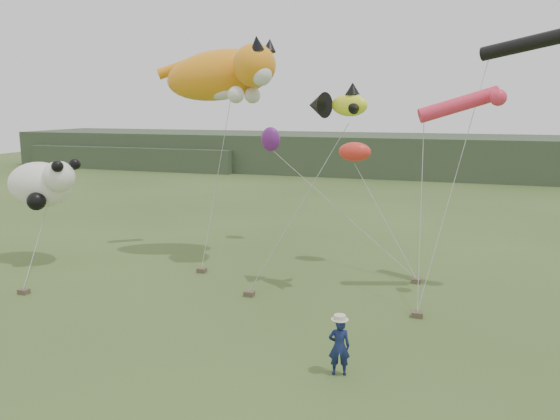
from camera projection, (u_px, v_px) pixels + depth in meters
The scene contains 9 objects.
ground at pixel (267, 353), 15.80m from camera, with size 120.00×120.00×0.00m, color #385123.
headland at pixel (377, 155), 58.14m from camera, with size 90.00×13.00×4.00m.
festival_attendant at pixel (339, 346), 14.41m from camera, with size 0.58×0.38×1.58m, color #131D49.
sandbag_anchors at pixel (259, 289), 21.03m from camera, with size 14.81×6.22×0.19m.
cat_kite at pixel (227, 74), 24.18m from camera, with size 6.51×3.84×2.94m.
fish_kite at pixel (337, 104), 19.99m from camera, with size 2.65×1.75×1.29m.
tube_kites at pixel (496, 74), 19.52m from camera, with size 5.03×2.74×3.29m.
panda_kite at pixel (43, 184), 24.40m from camera, with size 3.63×2.35×2.26m.
misc_kites at pixel (313, 145), 25.76m from camera, with size 6.09×3.59×1.34m.
Camera 1 is at (4.90, -13.90, 7.04)m, focal length 35.00 mm.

